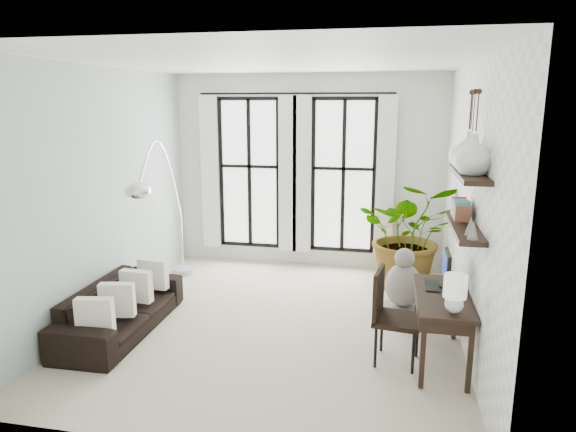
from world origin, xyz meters
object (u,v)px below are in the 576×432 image
(plant, at_px, (410,235))
(desk_chair, at_px, (389,310))
(desk, at_px, (443,301))
(arc_lamp, at_px, (161,176))
(sofa, at_px, (121,308))
(buddha, at_px, (403,289))

(plant, xyz_separation_m, desk_chair, (-0.28, -2.38, -0.23))
(desk, distance_m, desk_chair, 0.56)
(desk, relative_size, arc_lamp, 0.53)
(desk, xyz_separation_m, desk_chair, (-0.54, -0.04, -0.13))
(sofa, xyz_separation_m, plant, (3.48, 2.26, 0.52))
(buddha, bearing_deg, desk_chair, -98.23)
(plant, distance_m, arc_lamp, 3.70)
(arc_lamp, bearing_deg, plant, 19.05)
(desk, bearing_deg, desk_chair, -175.90)
(sofa, height_order, arc_lamp, arc_lamp)
(desk, xyz_separation_m, buddha, (-0.37, 1.17, -0.33))
(plant, xyz_separation_m, desk, (0.27, -2.35, -0.10))
(desk, height_order, arc_lamp, arc_lamp)
(sofa, relative_size, arc_lamp, 0.83)
(sofa, distance_m, desk, 3.77)
(desk, bearing_deg, arc_lamp, 162.07)
(plant, height_order, arc_lamp, arc_lamp)
(sofa, xyz_separation_m, desk_chair, (3.20, -0.12, 0.29))
(desk, distance_m, arc_lamp, 3.97)
(plant, bearing_deg, buddha, -94.91)
(sofa, xyz_separation_m, arc_lamp, (0.10, 1.10, 1.47))
(desk_chair, xyz_separation_m, arc_lamp, (-3.10, 1.22, 1.19))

